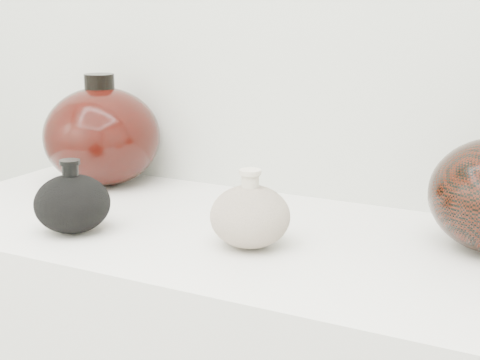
% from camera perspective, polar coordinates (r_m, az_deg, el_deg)
% --- Properties ---
extents(black_gourd_vase, '(0.16, 0.16, 0.12)m').
position_cam_1_polar(black_gourd_vase, '(1.13, -14.12, -1.91)').
color(black_gourd_vase, black).
rests_on(black_gourd_vase, display_counter).
extents(cream_gourd_vase, '(0.14, 0.14, 0.12)m').
position_cam_1_polar(cream_gourd_vase, '(1.03, 0.87, -3.06)').
color(cream_gourd_vase, beige).
rests_on(cream_gourd_vase, display_counter).
extents(left_round_pot, '(0.30, 0.30, 0.23)m').
position_cam_1_polar(left_round_pot, '(1.42, -11.69, 3.71)').
color(left_round_pot, black).
rests_on(left_round_pot, display_counter).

